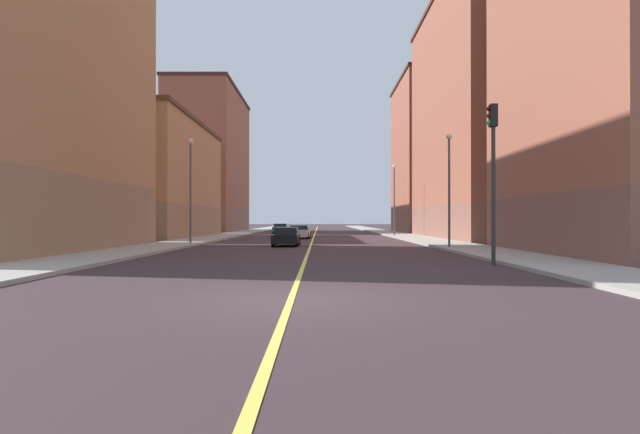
{
  "coord_description": "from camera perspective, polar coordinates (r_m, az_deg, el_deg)",
  "views": [
    {
      "loc": [
        0.66,
        -11.52,
        1.81
      ],
      "look_at": [
        0.58,
        41.81,
        2.1
      ],
      "focal_mm": 28.71,
      "sensor_mm": 36.0,
      "label": 1
    }
  ],
  "objects": [
    {
      "name": "ground_plane",
      "position": [
        11.69,
        -3.19,
        -9.24
      ],
      "size": [
        400.0,
        400.0,
        0.0
      ],
      "primitive_type": "plane",
      "color": "#37282D",
      "rests_on": "ground"
    },
    {
      "name": "sidewalk_left",
      "position": [
        61.23,
        8.66,
        -1.93
      ],
      "size": [
        3.66,
        168.0,
        0.15
      ],
      "primitive_type": "cube",
      "color": "#9E9B93",
      "rests_on": "ground"
    },
    {
      "name": "sidewalk_right",
      "position": [
        61.44,
        -9.7,
        -1.92
      ],
      "size": [
        3.66,
        168.0,
        0.15
      ],
      "primitive_type": "cube",
      "color": "#9E9B93",
      "rests_on": "ground"
    },
    {
      "name": "lane_center_stripe",
      "position": [
        60.55,
        -0.54,
        -2.01
      ],
      "size": [
        0.16,
        154.0,
        0.01
      ],
      "primitive_type": "cube",
      "color": "#E5D14C",
      "rests_on": "ground"
    },
    {
      "name": "building_left_near",
      "position": [
        31.64,
        30.91,
        18.21
      ],
      "size": [
        9.19,
        15.8,
        23.66
      ],
      "color": "brown",
      "rests_on": "ground"
    },
    {
      "name": "building_left_mid",
      "position": [
        52.19,
        17.56,
        10.59
      ],
      "size": [
        9.19,
        24.02,
        23.32
      ],
      "color": "brown",
      "rests_on": "ground"
    },
    {
      "name": "building_left_far",
      "position": [
        72.85,
        12.37,
        6.62
      ],
      "size": [
        9.19,
        16.61,
        21.15
      ],
      "color": "brown",
      "rests_on": "ground"
    },
    {
      "name": "building_right_corner",
      "position": [
        34.52,
        -30.17,
        16.06
      ],
      "size": [
        9.19,
        19.32,
        23.02
      ],
      "color": "#8F6B4F",
      "rests_on": "ground"
    },
    {
      "name": "building_right_midblock",
      "position": [
        54.85,
        -17.7,
        4.02
      ],
      "size": [
        9.19,
        22.34,
        11.85
      ],
      "color": "#8F6B4F",
      "rests_on": "ground"
    },
    {
      "name": "building_right_distant",
      "position": [
        79.85,
        -12.06,
        6.01
      ],
      "size": [
        9.19,
        22.1,
        21.16
      ],
      "color": "brown",
      "rests_on": "ground"
    },
    {
      "name": "traffic_light_left_near",
      "position": [
        21.53,
        18.8,
        5.85
      ],
      "size": [
        0.4,
        0.32,
        6.4
      ],
      "color": "#2D2D2D",
      "rests_on": "ground"
    },
    {
      "name": "street_lamp_left_near",
      "position": [
        32.25,
        14.28,
        4.25
      ],
      "size": [
        0.36,
        0.36,
        6.94
      ],
      "color": "#4C4C51",
      "rests_on": "ground"
    },
    {
      "name": "street_lamp_right_near",
      "position": [
        37.55,
        -14.14,
        4.0
      ],
      "size": [
        0.36,
        0.36,
        7.43
      ],
      "color": "#4C4C51",
      "rests_on": "ground"
    },
    {
      "name": "street_lamp_left_far",
      "position": [
        54.92,
        8.35,
        2.67
      ],
      "size": [
        0.36,
        0.36,
        7.49
      ],
      "color": "#4C4C51",
      "rests_on": "ground"
    },
    {
      "name": "car_teal",
      "position": [
        67.75,
        -4.34,
        -1.3
      ],
      "size": [
        1.88,
        4.39,
        1.3
      ],
      "color": "#196670",
      "rests_on": "ground"
    },
    {
      "name": "car_black",
      "position": [
        35.55,
        -3.68,
        -2.21
      ],
      "size": [
        1.81,
        4.38,
        1.29
      ],
      "color": "black",
      "rests_on": "ground"
    },
    {
      "name": "car_silver",
      "position": [
        49.41,
        -2.2,
        -1.68
      ],
      "size": [
        2.1,
        4.18,
        1.27
      ],
      "color": "silver",
      "rests_on": "ground"
    }
  ]
}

